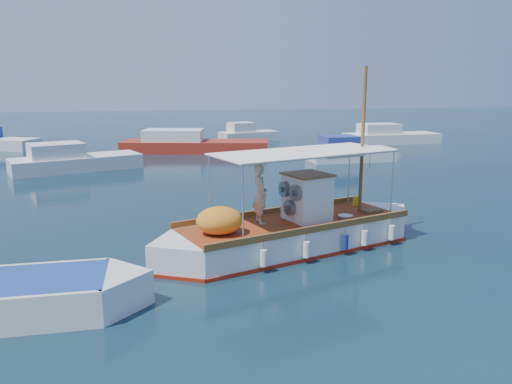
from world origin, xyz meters
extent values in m
plane|color=black|center=(0.00, 0.00, 0.00)|extent=(160.00, 160.00, 0.00)
cube|color=white|center=(0.09, 0.51, 0.32)|extent=(7.14, 4.29, 0.99)
cube|color=white|center=(-3.12, -0.56, 0.32)|extent=(2.14, 2.14, 0.99)
cube|color=white|center=(3.29, 1.59, 0.32)|extent=(2.14, 2.14, 0.99)
cube|color=#9D1F0F|center=(0.09, 0.51, 0.02)|extent=(7.25, 4.39, 0.16)
cube|color=maroon|center=(0.09, 0.51, 0.79)|extent=(7.08, 4.12, 0.05)
cube|color=brown|center=(-0.28, 1.59, 0.90)|extent=(6.53, 2.27, 0.18)
cube|color=brown|center=(0.45, -0.57, 0.90)|extent=(6.53, 2.27, 0.18)
cube|color=white|center=(0.51, 0.65, 1.49)|extent=(1.40, 1.46, 1.35)
cube|color=brown|center=(0.51, 0.65, 2.19)|extent=(1.51, 1.57, 0.05)
cylinder|color=slate|center=(0.05, 0.19, 1.76)|extent=(0.33, 0.49, 0.45)
cylinder|color=slate|center=(-0.14, 0.74, 1.76)|extent=(0.33, 0.49, 0.45)
cylinder|color=slate|center=(-0.04, 0.47, 1.26)|extent=(0.33, 0.49, 0.45)
cylinder|color=brown|center=(2.48, 1.31, 3.07)|extent=(0.14, 0.14, 4.51)
cylinder|color=brown|center=(1.80, 1.09, 2.71)|extent=(1.56, 0.59, 0.07)
cylinder|color=silver|center=(-2.37, 0.74, 1.83)|extent=(0.05, 0.05, 2.03)
cylinder|color=silver|center=(-1.74, -1.15, 1.83)|extent=(0.05, 0.05, 2.03)
cylinder|color=silver|center=(2.51, 2.37, 1.83)|extent=(0.05, 0.05, 2.03)
cylinder|color=silver|center=(3.14, 0.49, 1.83)|extent=(0.05, 0.05, 2.03)
cube|color=white|center=(0.38, 0.61, 2.86)|extent=(5.74, 3.75, 0.04)
ellipsoid|color=orange|center=(-2.23, -0.26, 1.19)|extent=(1.54, 1.42, 0.76)
cube|color=yellow|center=(1.04, 1.36, 0.99)|extent=(0.27, 0.23, 0.36)
cylinder|color=yellow|center=(2.71, 2.06, 0.97)|extent=(0.34, 0.34, 0.31)
cube|color=brown|center=(2.77, 1.03, 0.87)|extent=(0.69, 0.57, 0.11)
cylinder|color=#B2B2B2|center=(1.70, 0.53, 0.87)|extent=(0.57, 0.57, 0.11)
cylinder|color=white|center=(2.27, 0.24, 2.28)|extent=(0.27, 0.11, 0.27)
cylinder|color=white|center=(-1.23, -1.26, 0.41)|extent=(0.23, 0.23, 0.43)
cylinder|color=navy|center=(1.34, -0.40, 0.41)|extent=(0.23, 0.23, 0.43)
cylinder|color=white|center=(3.05, 0.17, 0.41)|extent=(0.23, 0.23, 0.43)
imported|color=#B8B098|center=(-0.94, 0.55, 1.69)|extent=(0.50, 0.68, 1.73)
cube|color=white|center=(-5.00, -2.53, 0.28)|extent=(2.01, 2.01, 1.01)
cube|color=silver|center=(-8.19, 16.16, 0.30)|extent=(7.34, 4.70, 1.00)
cube|color=silver|center=(-9.17, 15.79, 1.20)|extent=(3.32, 2.89, 0.80)
cube|color=maroon|center=(-0.96, 22.62, 0.30)|extent=(10.70, 4.98, 1.00)
cube|color=silver|center=(-2.48, 22.96, 1.20)|extent=(4.55, 3.22, 0.80)
cube|color=silver|center=(8.33, 16.42, 0.30)|extent=(5.34, 2.28, 1.00)
cube|color=navy|center=(7.54, 16.41, 1.20)|extent=(2.15, 1.90, 0.80)
cube|color=silver|center=(15.33, 24.83, 0.30)|extent=(7.74, 2.80, 1.00)
cube|color=silver|center=(14.18, 24.80, 1.20)|extent=(3.13, 2.29, 0.80)
cube|color=silver|center=(4.11, 28.71, 0.30)|extent=(5.28, 3.22, 1.00)
cube|color=silver|center=(3.40, 28.52, 1.20)|extent=(2.35, 2.16, 0.80)
camera|label=1|loc=(-3.86, -13.15, 4.80)|focal=35.00mm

